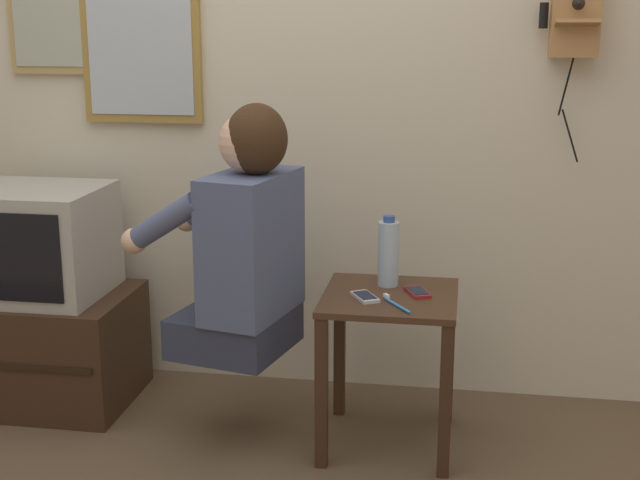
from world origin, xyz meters
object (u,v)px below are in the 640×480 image
object	(u,v)px
water_bottle	(388,253)
person	(244,241)
wall_mirror	(141,37)
cell_phone_held	(365,297)
framed_picture	(48,20)
television	(36,242)
wall_phone_antique	(575,10)
cell_phone_spare	(417,292)
toothbrush	(395,304)

from	to	relation	value
water_bottle	person	bearing A→B (deg)	-161.90
person	wall_mirror	distance (m)	1.01
cell_phone_held	person	bearing A→B (deg)	149.50
framed_picture	water_bottle	world-z (taller)	framed_picture
television	water_bottle	world-z (taller)	television
wall_phone_antique	cell_phone_held	bearing A→B (deg)	-143.24
person	cell_phone_spare	size ratio (longest dim) A/B	6.28
television	toothbrush	xyz separation A→B (m)	(1.39, -0.27, -0.08)
television	framed_picture	distance (m)	0.89
television	cell_phone_spare	distance (m)	1.46
framed_picture	toothbrush	distance (m)	1.80
wall_phone_antique	framed_picture	world-z (taller)	wall_phone_antique
wall_phone_antique	person	bearing A→B (deg)	-155.50
toothbrush	person	bearing A→B (deg)	138.60
wall_phone_antique	wall_mirror	world-z (taller)	wall_mirror
water_bottle	cell_phone_held	bearing A→B (deg)	-110.86
television	framed_picture	xyz separation A→B (m)	(-0.05, 0.33, 0.82)
wall_mirror	cell_phone_held	distance (m)	1.38
toothbrush	framed_picture	bearing A→B (deg)	122.99
person	wall_mirror	size ratio (longest dim) A/B	1.30
wall_mirror	toothbrush	size ratio (longest dim) A/B	4.52
person	water_bottle	bearing A→B (deg)	-59.05
person	cell_phone_held	distance (m)	0.45
wall_phone_antique	toothbrush	size ratio (longest dim) A/B	5.02
wall_mirror	water_bottle	world-z (taller)	wall_mirror
framed_picture	water_bottle	xyz separation A→B (m)	(1.39, -0.39, -0.79)
wall_phone_antique	television	bearing A→B (deg)	-171.59
cell_phone_held	toothbrush	xyz separation A→B (m)	(0.11, -0.06, 0.00)
cell_phone_held	wall_mirror	bearing A→B (deg)	120.71
person	cell_phone_spare	distance (m)	0.62
cell_phone_spare	cell_phone_held	bearing A→B (deg)	-177.11
wall_phone_antique	framed_picture	bearing A→B (deg)	178.73
toothbrush	television	bearing A→B (deg)	134.74
person	cell_phone_held	bearing A→B (deg)	-78.21
framed_picture	toothbrush	xyz separation A→B (m)	(1.44, -0.61, -0.90)
cell_phone_spare	wall_phone_antique	bearing A→B (deg)	17.22
person	toothbrush	xyz separation A→B (m)	(0.52, -0.07, -0.17)
cell_phone_held	toothbrush	bearing A→B (deg)	-58.55
cell_phone_spare	water_bottle	bearing A→B (deg)	120.21
toothbrush	wall_mirror	bearing A→B (deg)	116.13
cell_phone_spare	toothbrush	world-z (taller)	toothbrush
cell_phone_held	wall_phone_antique	bearing A→B (deg)	7.32
person	toothbrush	bearing A→B (deg)	-84.46
toothbrush	water_bottle	bearing A→B (deg)	67.10
television	toothbrush	size ratio (longest dim) A/B	3.48
cell_phone_held	framed_picture	bearing A→B (deg)	128.16
wall_mirror	cell_phone_held	xyz separation A→B (m)	(0.95, -0.55, -0.84)
cell_phone_spare	person	bearing A→B (deg)	164.49
toothbrush	wall_phone_antique	bearing A→B (deg)	10.65
framed_picture	cell_phone_spare	bearing A→B (deg)	-17.27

